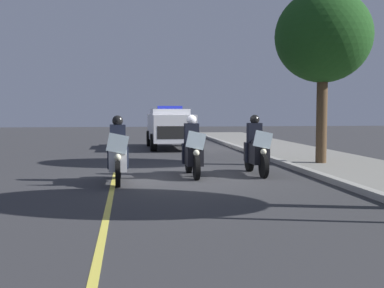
# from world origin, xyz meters

# --- Properties ---
(ground_plane) EXTENTS (80.00, 80.00, 0.00)m
(ground_plane) POSITION_xyz_m (0.00, 0.00, 0.00)
(ground_plane) COLOR #333335
(curb_strip) EXTENTS (48.00, 0.24, 0.15)m
(curb_strip) POSITION_xyz_m (0.00, 3.39, 0.07)
(curb_strip) COLOR #9E9B93
(curb_strip) RESTS_ON ground
(sidewalk_strip) EXTENTS (48.00, 3.60, 0.10)m
(sidewalk_strip) POSITION_xyz_m (0.00, 5.29, 0.05)
(sidewalk_strip) COLOR gray
(sidewalk_strip) RESTS_ON ground
(lane_stripe_center) EXTENTS (48.00, 0.12, 0.01)m
(lane_stripe_center) POSITION_xyz_m (0.00, -2.17, 0.00)
(lane_stripe_center) COLOR #E0D14C
(lane_stripe_center) RESTS_ON ground
(police_motorcycle_lead_left) EXTENTS (2.14, 0.56, 1.72)m
(police_motorcycle_lead_left) POSITION_xyz_m (0.84, -2.05, 0.70)
(police_motorcycle_lead_left) COLOR black
(police_motorcycle_lead_left) RESTS_ON ground
(police_motorcycle_lead_right) EXTENTS (2.14, 0.56, 1.72)m
(police_motorcycle_lead_right) POSITION_xyz_m (-0.10, -0.00, 0.70)
(police_motorcycle_lead_right) COLOR black
(police_motorcycle_lead_right) RESTS_ON ground
(police_motorcycle_trailing) EXTENTS (2.14, 0.56, 1.72)m
(police_motorcycle_trailing) POSITION_xyz_m (-0.21, 1.87, 0.70)
(police_motorcycle_trailing) COLOR black
(police_motorcycle_trailing) RESTS_ON ground
(police_suv) EXTENTS (4.94, 2.14, 2.05)m
(police_suv) POSITION_xyz_m (-9.91, 0.22, 1.07)
(police_suv) COLOR silver
(police_suv) RESTS_ON ground
(tree_mid_block) EXTENTS (3.16, 3.16, 5.69)m
(tree_mid_block) POSITION_xyz_m (-2.08, 4.60, 4.24)
(tree_mid_block) COLOR #4C3823
(tree_mid_block) RESTS_ON sidewalk_strip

